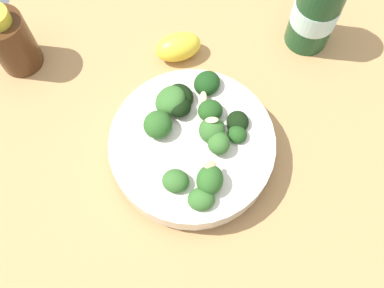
% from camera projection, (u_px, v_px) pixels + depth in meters
% --- Properties ---
extents(ground_plane, '(0.70, 0.70, 0.03)m').
position_uv_depth(ground_plane, '(187.00, 166.00, 0.64)').
color(ground_plane, tan).
extents(bowl_of_broccoli, '(0.23, 0.23, 0.09)m').
position_uv_depth(bowl_of_broccoli, '(192.00, 144.00, 0.59)').
color(bowl_of_broccoli, silver).
rests_on(bowl_of_broccoli, ground_plane).
extents(lemon_wedge, '(0.09, 0.07, 0.04)m').
position_uv_depth(lemon_wedge, '(178.00, 47.00, 0.67)').
color(lemon_wedge, yellow).
rests_on(lemon_wedge, ground_plane).
extents(bottle_tall, '(0.07, 0.07, 0.12)m').
position_uv_depth(bottle_tall, '(11.00, 41.00, 0.64)').
color(bottle_tall, '#472814').
rests_on(bottle_tall, ground_plane).
extents(bottle_short, '(0.07, 0.07, 0.15)m').
position_uv_depth(bottle_short, '(317.00, 10.00, 0.64)').
color(bottle_short, '#194723').
rests_on(bottle_short, ground_plane).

